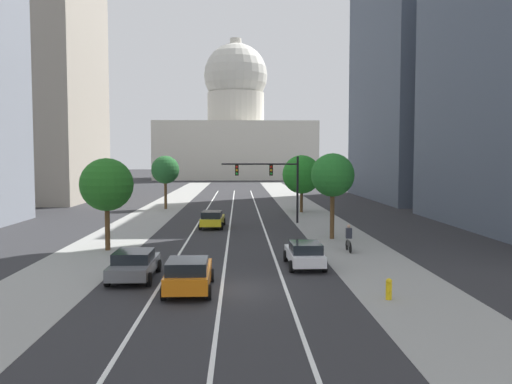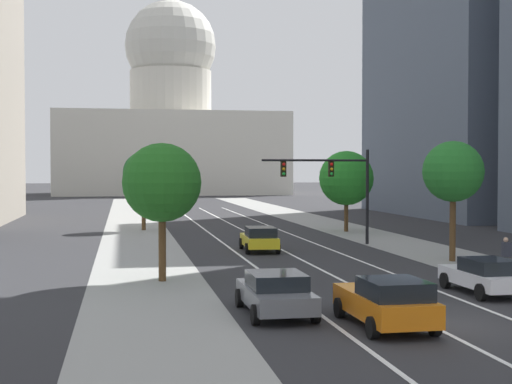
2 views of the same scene
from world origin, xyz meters
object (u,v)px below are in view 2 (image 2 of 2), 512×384
object	(u,v)px
capitol_building	(171,124)
car_orange	(387,301)
car_gray	(276,292)
street_tree_far_right	(453,172)
street_tree_near_right	(346,178)
street_tree_mid_left	(162,183)
traffic_signal_mast	(334,179)
car_yellow	(260,238)
street_tree_near_left	(144,173)
cyclist	(506,257)
car_white	(485,275)

from	to	relation	value
capitol_building	car_orange	distance (m)	124.33
car_gray	street_tree_far_right	world-z (taller)	street_tree_far_right
street_tree_near_right	street_tree_mid_left	size ratio (longest dim) A/B	1.05
car_gray	traffic_signal_mast	world-z (taller)	traffic_signal_mast
street_tree_near_right	street_tree_mid_left	distance (m)	27.44
car_orange	street_tree_mid_left	world-z (taller)	street_tree_mid_left
car_yellow	street_tree_near_left	xyz separation A→B (m)	(-6.20, 16.44, 3.74)
capitol_building	car_yellow	bearing A→B (deg)	-90.81
car_orange	street_tree_near_right	size ratio (longest dim) A/B	0.74
car_yellow	street_tree_mid_left	size ratio (longest dim) A/B	0.75
street_tree_mid_left	street_tree_near_left	distance (m)	26.93
traffic_signal_mast	cyclist	world-z (taller)	traffic_signal_mast
car_orange	cyclist	size ratio (longest dim) A/B	2.65
street_tree_mid_left	street_tree_far_right	xyz separation A→B (m)	(15.20, 4.26, 0.44)
car_yellow	cyclist	bearing A→B (deg)	-139.16
car_yellow	street_tree_near_left	size ratio (longest dim) A/B	0.72
car_white	traffic_signal_mast	xyz separation A→B (m)	(-0.48, 18.99, 3.46)
street_tree_mid_left	street_tree_far_right	distance (m)	15.79
car_orange	cyclist	world-z (taller)	cyclist
car_orange	car_white	distance (m)	7.67
car_orange	car_white	world-z (taller)	car_orange
capitol_building	street_tree_far_right	size ratio (longest dim) A/B	6.91
cyclist	street_tree_near_left	size ratio (longest dim) A/B	0.28
car_orange	car_gray	size ratio (longest dim) A/B	1.01
capitol_building	car_yellow	xyz separation A→B (m)	(-1.45, -102.62, -12.85)
car_gray	street_tree_near_right	xyz separation A→B (m)	(11.92, 30.87, 3.36)
capitol_building	cyclist	distance (m)	115.11
car_white	car_gray	world-z (taller)	car_gray
car_orange	street_tree_near_right	distance (m)	34.74
car_yellow	street_tree_far_right	bearing A→B (deg)	-122.23
capitol_building	car_gray	world-z (taller)	capitol_building
street_tree_far_right	street_tree_near_right	bearing A→B (deg)	90.01
capitol_building	traffic_signal_mast	distance (m)	100.16
street_tree_near_right	street_tree_far_right	size ratio (longest dim) A/B	0.99
car_white	street_tree_mid_left	distance (m)	13.61
capitol_building	street_tree_mid_left	world-z (taller)	capitol_building
street_tree_near_left	car_orange	bearing A→B (deg)	-80.58
street_tree_near_right	car_yellow	bearing A→B (deg)	-126.17
traffic_signal_mast	street_tree_mid_left	size ratio (longest dim) A/B	1.18
car_yellow	traffic_signal_mast	xyz separation A→B (m)	(5.31, 2.98, 3.44)
traffic_signal_mast	car_gray	bearing A→B (deg)	-110.87
car_orange	street_tree_far_right	xyz separation A→B (m)	(9.03, 14.79, 3.84)
car_orange	street_tree_far_right	world-z (taller)	street_tree_far_right
car_white	street_tree_far_right	size ratio (longest dim) A/B	0.69
car_orange	car_gray	world-z (taller)	car_orange
car_white	car_yellow	distance (m)	17.02
car_orange	street_tree_mid_left	size ratio (longest dim) A/B	0.77
car_white	traffic_signal_mast	bearing A→B (deg)	0.40
capitol_building	car_orange	xyz separation A→B (m)	(-1.44, -123.65, -12.82)
car_orange	street_tree_far_right	bearing A→B (deg)	-32.21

